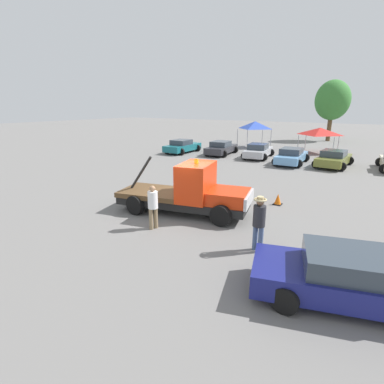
{
  "coord_description": "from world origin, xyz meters",
  "views": [
    {
      "loc": [
        7.35,
        -10.63,
        4.73
      ],
      "look_at": [
        0.5,
        0.0,
        1.05
      ],
      "focal_mm": 28.0,
      "sensor_mm": 36.0,
      "label": 1
    }
  ],
  "objects_px": {
    "person_near_truck": "(259,219)",
    "tree_left": "(333,100)",
    "canopy_tent_red": "(320,131)",
    "parked_car_charcoal": "(221,148)",
    "parked_car_olive": "(334,159)",
    "traffic_cone": "(278,200)",
    "person_at_hood": "(153,204)",
    "parked_car_skyblue": "(291,156)",
    "tow_truck": "(190,193)",
    "canopy_tent_blue": "(255,125)",
    "foreground_car": "(358,279)",
    "parked_car_silver": "(258,151)",
    "parked_car_teal": "(182,146)"
  },
  "relations": [
    {
      "from": "parked_car_teal",
      "to": "traffic_cone",
      "type": "height_order",
      "value": "parked_car_teal"
    },
    {
      "from": "foreground_car",
      "to": "canopy_tent_blue",
      "type": "bearing_deg",
      "value": 100.09
    },
    {
      "from": "parked_car_skyblue",
      "to": "person_at_hood",
      "type": "bearing_deg",
      "value": 174.16
    },
    {
      "from": "canopy_tent_red",
      "to": "tree_left",
      "type": "bearing_deg",
      "value": 94.79
    },
    {
      "from": "parked_car_charcoal",
      "to": "canopy_tent_red",
      "type": "height_order",
      "value": "canopy_tent_red"
    },
    {
      "from": "person_at_hood",
      "to": "tree_left",
      "type": "distance_m",
      "value": 36.75
    },
    {
      "from": "parked_car_silver",
      "to": "parked_car_olive",
      "type": "relative_size",
      "value": 1.01
    },
    {
      "from": "parked_car_teal",
      "to": "parked_car_silver",
      "type": "height_order",
      "value": "same"
    },
    {
      "from": "person_near_truck",
      "to": "tree_left",
      "type": "relative_size",
      "value": 0.24
    },
    {
      "from": "parked_car_silver",
      "to": "traffic_cone",
      "type": "relative_size",
      "value": 8.52
    },
    {
      "from": "person_near_truck",
      "to": "parked_car_skyblue",
      "type": "height_order",
      "value": "person_near_truck"
    },
    {
      "from": "parked_car_skyblue",
      "to": "canopy_tent_red",
      "type": "relative_size",
      "value": 1.43
    },
    {
      "from": "person_near_truck",
      "to": "traffic_cone",
      "type": "distance_m",
      "value": 5.35
    },
    {
      "from": "parked_car_charcoal",
      "to": "parked_car_olive",
      "type": "bearing_deg",
      "value": -99.25
    },
    {
      "from": "parked_car_charcoal",
      "to": "canopy_tent_red",
      "type": "bearing_deg",
      "value": -57.38
    },
    {
      "from": "tow_truck",
      "to": "person_near_truck",
      "type": "height_order",
      "value": "tow_truck"
    },
    {
      "from": "parked_car_teal",
      "to": "parked_car_olive",
      "type": "distance_m",
      "value": 14.31
    },
    {
      "from": "tree_left",
      "to": "traffic_cone",
      "type": "height_order",
      "value": "tree_left"
    },
    {
      "from": "person_near_truck",
      "to": "parked_car_charcoal",
      "type": "relative_size",
      "value": 0.39
    },
    {
      "from": "parked_car_skyblue",
      "to": "tow_truck",
      "type": "bearing_deg",
      "value": 174.82
    },
    {
      "from": "parked_car_silver",
      "to": "canopy_tent_red",
      "type": "distance_m",
      "value": 7.54
    },
    {
      "from": "parked_car_charcoal",
      "to": "canopy_tent_blue",
      "type": "bearing_deg",
      "value": -12.83
    },
    {
      "from": "parked_car_charcoal",
      "to": "parked_car_teal",
      "type": "bearing_deg",
      "value": 98.59
    },
    {
      "from": "person_at_hood",
      "to": "parked_car_teal",
      "type": "xyz_separation_m",
      "value": [
        -10.31,
        16.98,
        -0.37
      ]
    },
    {
      "from": "person_at_hood",
      "to": "parked_car_skyblue",
      "type": "height_order",
      "value": "person_at_hood"
    },
    {
      "from": "parked_car_olive",
      "to": "canopy_tent_red",
      "type": "bearing_deg",
      "value": 23.58
    },
    {
      "from": "canopy_tent_red",
      "to": "traffic_cone",
      "type": "xyz_separation_m",
      "value": [
        1.7,
        -18.66,
        -1.94
      ]
    },
    {
      "from": "parked_car_olive",
      "to": "tree_left",
      "type": "distance_m",
      "value": 19.94
    },
    {
      "from": "parked_car_charcoal",
      "to": "canopy_tent_blue",
      "type": "distance_m",
      "value": 6.98
    },
    {
      "from": "tow_truck",
      "to": "traffic_cone",
      "type": "bearing_deg",
      "value": 36.11
    },
    {
      "from": "foreground_car",
      "to": "person_near_truck",
      "type": "relative_size",
      "value": 2.86
    },
    {
      "from": "tow_truck",
      "to": "canopy_tent_blue",
      "type": "bearing_deg",
      "value": 91.69
    },
    {
      "from": "foreground_car",
      "to": "traffic_cone",
      "type": "bearing_deg",
      "value": 105.02
    },
    {
      "from": "parked_car_skyblue",
      "to": "canopy_tent_red",
      "type": "height_order",
      "value": "canopy_tent_red"
    },
    {
      "from": "foreground_car",
      "to": "canopy_tent_blue",
      "type": "xyz_separation_m",
      "value": [
        -12.74,
        25.57,
        1.9
      ]
    },
    {
      "from": "foreground_car",
      "to": "canopy_tent_blue",
      "type": "relative_size",
      "value": 1.82
    },
    {
      "from": "parked_car_olive",
      "to": "traffic_cone",
      "type": "xyz_separation_m",
      "value": [
        -0.76,
        -11.79,
        -0.39
      ]
    },
    {
      "from": "foreground_car",
      "to": "traffic_cone",
      "type": "relative_size",
      "value": 9.95
    },
    {
      "from": "foreground_car",
      "to": "tree_left",
      "type": "xyz_separation_m",
      "value": [
        -6.7,
        37.38,
        4.69
      ]
    },
    {
      "from": "person_at_hood",
      "to": "canopy_tent_red",
      "type": "distance_m",
      "value": 24.36
    },
    {
      "from": "parked_car_skyblue",
      "to": "traffic_cone",
      "type": "relative_size",
      "value": 8.71
    },
    {
      "from": "person_near_truck",
      "to": "parked_car_skyblue",
      "type": "relative_size",
      "value": 0.4
    },
    {
      "from": "person_at_hood",
      "to": "parked_car_charcoal",
      "type": "xyz_separation_m",
      "value": [
        -6.34,
        18.01,
        -0.37
      ]
    },
    {
      "from": "person_at_hood",
      "to": "parked_car_charcoal",
      "type": "relative_size",
      "value": 0.36
    },
    {
      "from": "parked_car_teal",
      "to": "tow_truck",
      "type": "bearing_deg",
      "value": -145.21
    },
    {
      "from": "parked_car_charcoal",
      "to": "tree_left",
      "type": "bearing_deg",
      "value": -26.28
    },
    {
      "from": "parked_car_charcoal",
      "to": "tree_left",
      "type": "height_order",
      "value": "tree_left"
    },
    {
      "from": "person_at_hood",
      "to": "parked_car_teal",
      "type": "distance_m",
      "value": 19.87
    },
    {
      "from": "person_near_truck",
      "to": "parked_car_teal",
      "type": "distance_m",
      "value": 21.99
    },
    {
      "from": "parked_car_skyblue",
      "to": "canopy_tent_red",
      "type": "distance_m",
      "value": 7.68
    }
  ]
}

